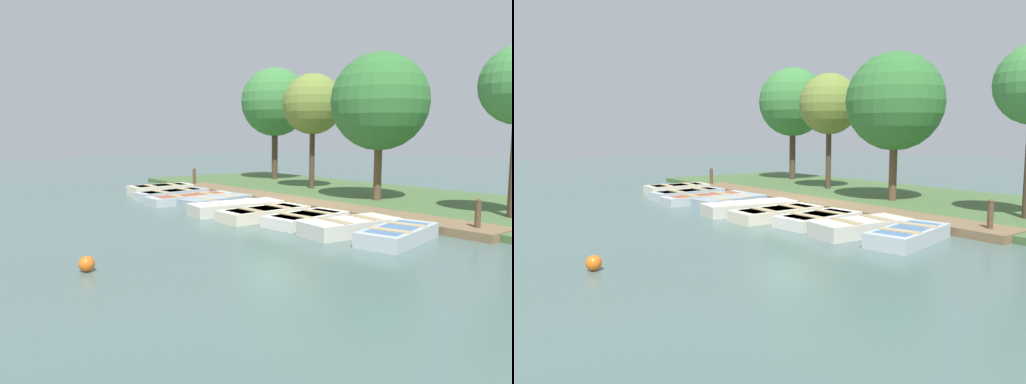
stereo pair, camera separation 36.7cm
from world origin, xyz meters
TOP-DOWN VIEW (x-y plane):
  - ground_plane at (0.00, 0.00)m, footprint 80.00×80.00m
  - shore_bank at (-5.00, 0.00)m, footprint 8.00×24.00m
  - dock_walkway at (-1.34, 0.00)m, footprint 1.44×15.34m
  - rowboat_0 at (1.03, -6.61)m, footprint 2.82×1.33m
  - rowboat_1 at (1.36, -4.97)m, footprint 3.18×1.27m
  - rowboat_2 at (1.40, -3.38)m, footprint 3.52×1.12m
  - rowboat_3 at (1.26, -1.81)m, footprint 2.94×1.54m
  - rowboat_4 at (1.55, -0.13)m, footprint 3.33×1.60m
  - rowboat_5 at (1.48, 1.30)m, footprint 3.05×1.18m
  - rowboat_6 at (1.10, 2.84)m, footprint 2.73×1.44m
  - rowboat_7 at (1.15, 4.60)m, footprint 2.90×1.50m
  - rowboat_8 at (0.99, 6.04)m, footprint 2.83×1.66m
  - mooring_post_near at (-1.27, -7.47)m, footprint 0.16×0.16m
  - mooring_post_far at (-1.27, 6.93)m, footprint 0.16×0.16m
  - buoy at (8.12, 3.83)m, footprint 0.32×0.32m
  - park_tree_far_left at (-6.30, -7.29)m, footprint 3.67×3.67m
  - park_tree_left at (-4.66, -2.75)m, footprint 2.73×2.73m
  - park_tree_center at (-3.80, 1.63)m, footprint 3.63×3.63m

SIDE VIEW (x-z plane):
  - ground_plane at x=0.00m, z-range 0.00..0.00m
  - shore_bank at x=-5.00m, z-range 0.00..0.20m
  - dock_walkway at x=-1.34m, z-range 0.00..0.24m
  - buoy at x=8.12m, z-range 0.00..0.32m
  - rowboat_2 at x=1.40m, z-range 0.00..0.33m
  - rowboat_6 at x=1.10m, z-range 0.00..0.35m
  - rowboat_1 at x=1.36m, z-range 0.00..0.35m
  - rowboat_5 at x=1.48m, z-range 0.00..0.37m
  - rowboat_3 at x=1.26m, z-range 0.00..0.40m
  - rowboat_8 at x=0.99m, z-range 0.00..0.40m
  - rowboat_4 at x=1.55m, z-range 0.00..0.41m
  - rowboat_7 at x=1.15m, z-range 0.00..0.42m
  - rowboat_0 at x=1.03m, z-range 0.00..0.43m
  - mooring_post_near at x=-1.27m, z-range 0.00..1.03m
  - mooring_post_far at x=-1.27m, z-range 0.00..1.03m
  - park_tree_center at x=-3.80m, z-range 1.03..6.73m
  - park_tree_left at x=-4.66m, z-range 1.31..6.69m
  - park_tree_far_left at x=-6.30m, z-range 1.25..7.47m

